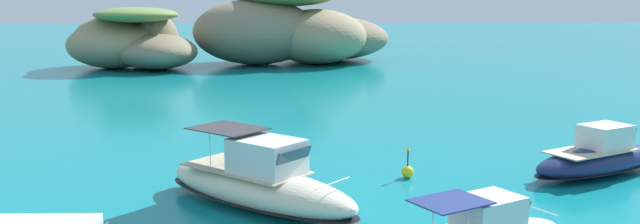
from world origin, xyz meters
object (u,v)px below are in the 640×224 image
islet_large (295,33)px  motorboat_navy (598,158)px  channel_buoy (408,171)px  islet_small (132,44)px  motorboat_cream (259,184)px

islet_large → motorboat_navy: size_ratio=3.50×
islet_large → channel_buoy: bearing=-86.5°
islet_small → motorboat_navy: bearing=-57.3°
islet_small → islet_large: bearing=14.3°
motorboat_cream → channel_buoy: motorboat_cream is taller
islet_large → motorboat_cream: islet_large is taller
islet_large → motorboat_navy: (12.24, -54.21, -2.95)m
channel_buoy → islet_large: bearing=93.5°
islet_large → motorboat_navy: 55.65m
motorboat_cream → motorboat_navy: bearing=13.5°
islet_large → islet_small: 19.99m
islet_small → motorboat_cream: islet_small is taller
islet_small → channel_buoy: 54.24m
motorboat_navy → channel_buoy: size_ratio=5.49×
islet_large → motorboat_navy: islet_large is taller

